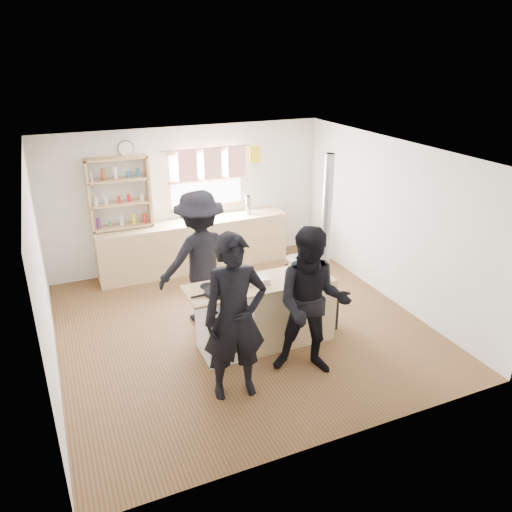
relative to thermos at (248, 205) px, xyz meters
name	(u,v)px	position (x,y,z in m)	size (l,w,h in m)	color
ground	(241,326)	(-1.04, -2.22, -1.07)	(5.00, 5.00, 0.01)	brown
back_counter	(195,245)	(-1.04, 0.00, -0.61)	(3.40, 0.55, 0.90)	tan
shelving_unit	(119,193)	(-2.24, 0.12, 0.45)	(1.00, 0.28, 1.20)	tan
thermos	(248,205)	(0.00, 0.00, 0.00)	(0.10, 0.10, 0.33)	silver
cooking_island	(266,312)	(-0.90, -2.77, -0.60)	(1.97, 0.64, 0.93)	white
skillet_greens	(218,292)	(-1.59, -2.86, -0.11)	(0.36, 0.36, 0.05)	black
roast_tray	(256,280)	(-1.03, -2.76, -0.09)	(0.33, 0.25, 0.07)	silver
stockpot_stove	(228,276)	(-1.36, -2.59, -0.05)	(0.23, 0.23, 0.19)	#B8B8BB
stockpot_counter	(297,265)	(-0.40, -2.66, -0.04)	(0.30, 0.30, 0.22)	silver
bread_board	(315,272)	(-0.23, -2.86, -0.08)	(0.30, 0.23, 0.12)	tan
flue_heater	(323,286)	(0.01, -2.69, -0.41)	(0.35, 0.35, 2.50)	black
person_near_left	(235,318)	(-1.65, -3.59, -0.08)	(0.72, 0.47, 1.96)	black
person_near_right	(312,303)	(-0.65, -3.55, -0.13)	(0.91, 0.71, 1.88)	black
person_far	(200,258)	(-1.47, -1.78, -0.09)	(1.25, 0.72, 1.94)	black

